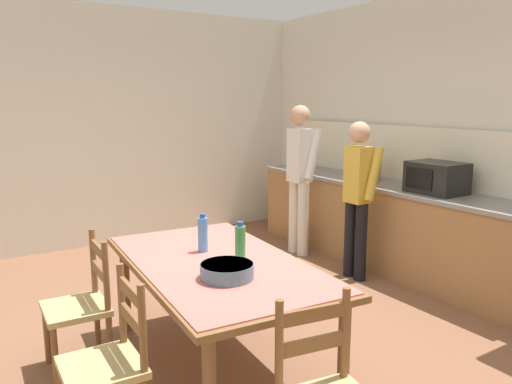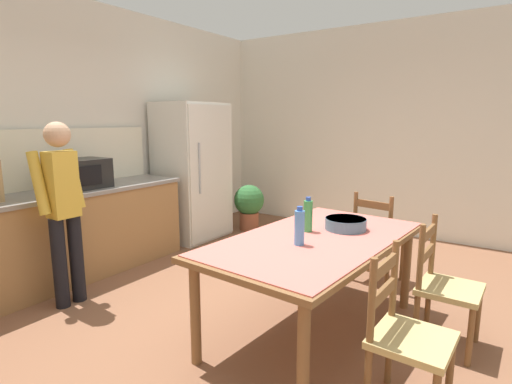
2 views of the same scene
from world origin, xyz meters
name	(u,v)px [view 1 (image 1 of 2)]	position (x,y,z in m)	size (l,w,h in m)	color
ground_plane	(245,345)	(0.00, 0.00, 0.00)	(8.32, 8.32, 0.00)	brown
wall_back	(478,135)	(0.00, 2.66, 1.45)	(6.52, 0.12, 2.90)	silver
wall_left	(107,128)	(-3.26, 0.00, 1.45)	(0.12, 5.20, 2.90)	silver
kitchen_counter	(381,223)	(-0.80, 2.23, 0.46)	(3.56, 0.66, 0.91)	#9E7042
counter_splashback	(404,153)	(-0.79, 2.54, 1.21)	(3.52, 0.03, 0.60)	#EFE8CB
microwave	(437,178)	(-0.10, 2.21, 1.06)	(0.50, 0.39, 0.30)	black
paper_bag	(368,164)	(-1.00, 2.20, 1.09)	(0.24, 0.16, 0.36)	tan
dining_table	(217,271)	(0.14, -0.31, 0.68)	(1.93, 1.16, 0.75)	brown
bottle_near_centre	(203,234)	(-0.09, -0.29, 0.88)	(0.07, 0.07, 0.27)	#4C8ED6
bottle_off_centre	(240,243)	(0.25, -0.19, 0.88)	(0.07, 0.07, 0.27)	green
serving_bowl	(227,270)	(0.46, -0.41, 0.80)	(0.32, 0.32, 0.09)	slate
chair_side_near_left	(81,306)	(-0.33, -1.08, 0.44)	(0.44, 0.42, 0.91)	brown
chair_side_near_right	(109,363)	(0.50, -1.14, 0.44)	(0.43, 0.41, 0.91)	brown
person_at_sink	(300,172)	(-1.59, 1.71, 0.97)	(0.43, 0.30, 1.73)	silver
person_at_counter	(358,192)	(-0.62, 1.69, 0.89)	(0.40, 0.27, 1.59)	black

